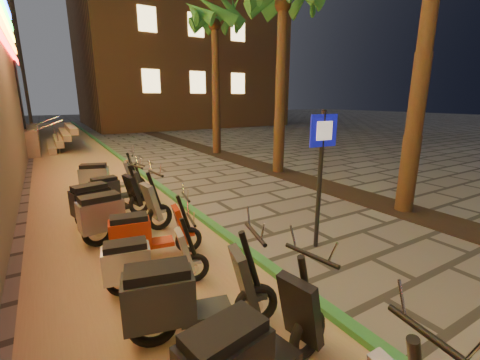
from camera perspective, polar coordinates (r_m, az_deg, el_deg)
ground at (r=5.10m, az=24.06°, el=-18.60°), size 120.00×120.00×0.00m
parking_strip at (r=12.63m, az=-25.48°, el=0.71°), size 3.40×60.00×0.01m
green_curb at (r=12.88m, az=-18.00°, el=1.86°), size 0.18×60.00×0.10m
planting_strip at (r=10.65m, az=13.36°, el=-0.54°), size 1.20×40.00×0.02m
palm_c at (r=12.21m, az=7.65°, el=28.70°), size 2.97×3.02×6.91m
palm_d at (r=16.38m, az=-4.53°, el=25.80°), size 2.97×3.02×7.16m
pedestrian_sign at (r=5.75m, az=14.24°, el=3.27°), size 0.55×0.11×2.49m
scooter_3 at (r=3.13m, az=1.66°, el=-28.53°), size 1.77×0.76×1.24m
scooter_4 at (r=3.81m, az=-9.86°, el=-19.90°), size 1.77×0.86×1.25m
scooter_5 at (r=4.79m, az=-16.68°, el=-13.90°), size 1.48×0.65×1.04m
scooter_6 at (r=5.66m, az=-16.52°, el=-9.17°), size 1.54×0.65×1.08m
scooter_7 at (r=6.52m, az=-21.11°, el=-5.63°), size 1.81×0.72×1.27m
scooter_8 at (r=7.52m, az=-23.10°, el=-3.40°), size 1.73×0.84×1.22m
scooter_9 at (r=8.57m, az=-21.37°, el=-1.63°), size 1.51×0.62×1.06m
scooter_10 at (r=9.63m, az=-22.91°, el=0.33°), size 1.71×0.92×1.22m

